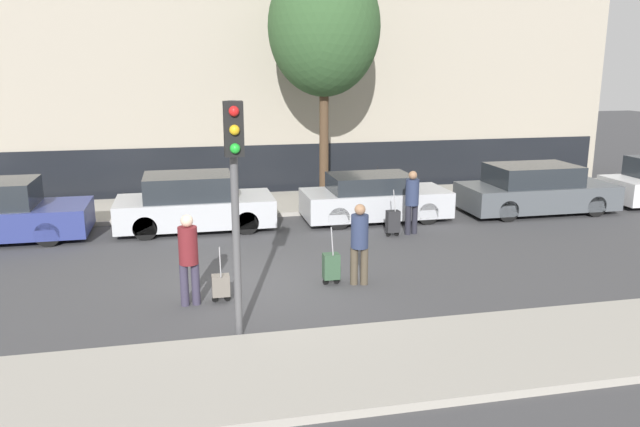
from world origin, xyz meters
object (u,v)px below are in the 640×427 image
Objects in this scene: parked_bicycle at (383,184)px; parked_car_2 at (374,198)px; parked_car_1 at (193,204)px; bare_tree_near_crossing at (324,28)px; pedestrian_center at (360,240)px; traffic_light at (235,173)px; pedestrian_right at (412,199)px; parked_car_3 at (535,190)px; pedestrian_left at (188,254)px; trolley_right at (393,221)px; trolley_left at (221,286)px; trolley_center at (331,266)px.

parked_car_2 is at bearing -113.26° from parked_bicycle.
bare_tree_near_crossing reaches higher than parked_car_1.
traffic_light reaches higher than pedestrian_center.
bare_tree_near_crossing reaches higher than pedestrian_right.
pedestrian_center is at bearing -137.81° from pedestrian_right.
parked_car_3 is 2.64× the size of pedestrian_left.
parked_car_2 is 7.40m from pedestrian_left.
trolley_right is 7.15m from traffic_light.
bare_tree_near_crossing is at bearing 64.39° from trolley_left.
pedestrian_right is at bearing -72.95° from parked_car_2.
parked_car_2 reaches higher than trolley_center.
parked_car_3 is 5.19m from trolley_right.
pedestrian_left is 1.44× the size of trolley_center.
parked_bicycle reaches higher than trolley_left.
parked_car_2 is (4.92, -0.12, -0.06)m from parked_car_1.
bare_tree_near_crossing reaches higher than parked_car_3.
trolley_left is 5.76m from trolley_right.
trolley_left is at bearing -151.27° from parked_car_3.
bare_tree_near_crossing is at bearing 96.44° from pedestrian_right.
parked_car_1 is 6.52m from bare_tree_near_crossing.
trolley_center is at bearing 12.10° from trolley_left.
trolley_right reaches higher than parked_bicycle.
trolley_left is at bearing -86.26° from parked_car_1.
trolley_right is at bearing -78.28° from bare_tree_near_crossing.
bare_tree_near_crossing is (3.67, 7.66, 4.98)m from trolley_left.
trolley_left is 2.87m from traffic_light.
trolley_center is (-2.38, -4.83, -0.25)m from parked_car_2.
pedestrian_right reaches higher than trolley_left.
trolley_right is at bearing 38.21° from trolley_left.
traffic_light is at bearing -145.22° from pedestrian_right.
traffic_light is 0.52× the size of bare_tree_near_crossing.
bare_tree_near_crossing reaches higher than trolley_right.
pedestrian_right is at bearing -161.17° from parked_car_3.
pedestrian_left is (-0.19, -5.46, 0.27)m from parked_car_1.
trolley_center is at bearing -116.22° from parked_car_2.
parked_car_3 is (9.80, -0.24, -0.02)m from parked_car_1.
pedestrian_center is at bearing -111.39° from parked_bicycle.
parked_car_2 is 1.75m from trolley_right.
parked_car_2 is 2.27× the size of parked_bicycle.
parked_car_3 is 4.63m from parked_bicycle.
trolley_left is at bearing -160.08° from pedestrian_center.
pedestrian_right is (5.06, 3.68, 0.62)m from trolley_left.
bare_tree_near_crossing is at bearing 78.32° from trolley_center.
pedestrian_center is at bearing -144.31° from parked_car_3.
trolley_right is (-4.92, -1.62, -0.27)m from parked_car_3.
pedestrian_right is at bearing -17.75° from parked_car_1.
parked_car_2 is at bearing 88.65° from trolley_right.
bare_tree_near_crossing is at bearing 101.72° from trolley_right.
pedestrian_center is at bearing -58.73° from parked_car_1.
pedestrian_left reaches higher than pedestrian_center.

